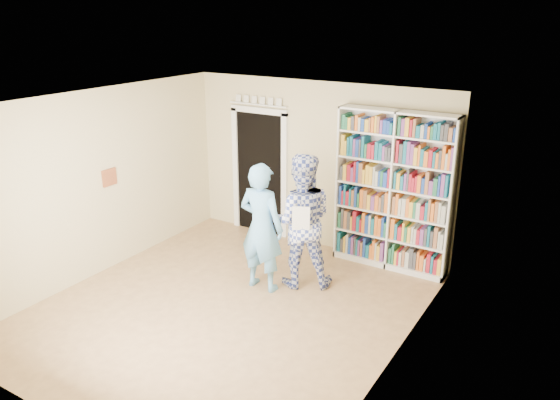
# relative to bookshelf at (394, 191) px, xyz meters

# --- Properties ---
(floor) EXTENTS (5.00, 5.00, 0.00)m
(floor) POSITION_rel_bookshelf_xyz_m (-1.35, -2.34, -1.21)
(floor) COLOR #906945
(floor) RESTS_ON ground
(ceiling) EXTENTS (5.00, 5.00, 0.00)m
(ceiling) POSITION_rel_bookshelf_xyz_m (-1.35, -2.34, 1.49)
(ceiling) COLOR white
(ceiling) RESTS_ON wall_back
(wall_back) EXTENTS (4.50, 0.00, 4.50)m
(wall_back) POSITION_rel_bookshelf_xyz_m (-1.35, 0.16, 0.14)
(wall_back) COLOR beige
(wall_back) RESTS_ON floor
(wall_left) EXTENTS (0.00, 5.00, 5.00)m
(wall_left) POSITION_rel_bookshelf_xyz_m (-3.60, -2.34, 0.14)
(wall_left) COLOR beige
(wall_left) RESTS_ON floor
(wall_right) EXTENTS (0.00, 5.00, 5.00)m
(wall_right) POSITION_rel_bookshelf_xyz_m (0.90, -2.34, 0.14)
(wall_right) COLOR beige
(wall_right) RESTS_ON floor
(bookshelf) EXTENTS (1.74, 0.33, 2.39)m
(bookshelf) POSITION_rel_bookshelf_xyz_m (0.00, 0.00, 0.00)
(bookshelf) COLOR white
(bookshelf) RESTS_ON floor
(doorway) EXTENTS (1.10, 0.08, 2.43)m
(doorway) POSITION_rel_bookshelf_xyz_m (-2.45, 0.13, -0.03)
(doorway) COLOR black
(doorway) RESTS_ON floor
(wall_art) EXTENTS (0.03, 0.25, 0.25)m
(wall_art) POSITION_rel_bookshelf_xyz_m (-3.58, -2.14, 0.19)
(wall_art) COLOR maroon
(wall_art) RESTS_ON wall_left
(man_blue) EXTENTS (0.67, 0.44, 1.82)m
(man_blue) POSITION_rel_bookshelf_xyz_m (-1.27, -1.60, -0.30)
(man_blue) COLOR #67AFE5
(man_blue) RESTS_ON floor
(man_plaid) EXTENTS (1.17, 1.10, 1.92)m
(man_plaid) POSITION_rel_bookshelf_xyz_m (-0.88, -1.21, -0.25)
(man_plaid) COLOR #304093
(man_plaid) RESTS_ON floor
(paper_sheet) EXTENTS (0.21, 0.11, 0.33)m
(paper_sheet) POSITION_rel_bookshelf_xyz_m (-0.72, -1.49, -0.09)
(paper_sheet) COLOR white
(paper_sheet) RESTS_ON man_plaid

